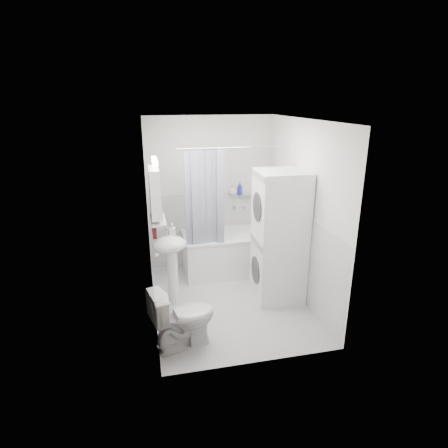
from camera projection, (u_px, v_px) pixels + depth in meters
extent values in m
plane|color=#B6B6BA|center=(229.00, 300.00, 5.14)|extent=(2.60, 2.60, 0.00)
plane|color=white|center=(210.00, 193.00, 5.96)|extent=(2.00, 0.00, 2.00)
plane|color=white|center=(261.00, 258.00, 3.56)|extent=(2.00, 0.00, 2.00)
plane|color=white|center=(149.00, 223.00, 4.55)|extent=(0.00, 2.60, 2.60)
plane|color=white|center=(302.00, 212.00, 4.97)|extent=(0.00, 2.60, 2.60)
plane|color=white|center=(230.00, 120.00, 4.37)|extent=(2.60, 2.60, 0.00)
plane|color=white|center=(211.00, 229.00, 6.14)|extent=(1.98, 0.00, 1.98)
plane|color=white|center=(153.00, 267.00, 4.75)|extent=(0.00, 2.58, 2.58)
plane|color=white|center=(299.00, 254.00, 5.16)|extent=(0.00, 2.58, 2.58)
plane|color=brown|center=(156.00, 268.00, 3.81)|extent=(0.00, 2.00, 2.00)
cylinder|color=silver|center=(157.00, 255.00, 4.12)|extent=(0.04, 0.04, 0.04)
cube|color=white|center=(236.00, 252.00, 5.97)|extent=(1.64, 0.77, 0.60)
cube|color=white|center=(236.00, 234.00, 5.87)|extent=(1.66, 0.79, 0.03)
cube|color=silver|center=(236.00, 241.00, 5.90)|extent=(1.46, 0.59, 0.20)
cylinder|color=silver|center=(243.00, 207.00, 6.11)|extent=(0.04, 0.12, 0.04)
cylinder|color=silver|center=(243.00, 147.00, 5.11)|extent=(1.84, 0.02, 0.02)
cube|color=#131E44|center=(189.00, 203.00, 5.19)|extent=(0.10, 0.02, 1.45)
cube|color=#131E44|center=(195.00, 203.00, 5.21)|extent=(0.10, 0.02, 1.45)
cube|color=#131E44|center=(202.00, 203.00, 5.23)|extent=(0.10, 0.02, 1.45)
cube|color=#131E44|center=(208.00, 202.00, 5.25)|extent=(0.10, 0.02, 1.45)
cube|color=#131E44|center=(214.00, 202.00, 5.27)|extent=(0.10, 0.02, 1.45)
cube|color=#131E44|center=(221.00, 202.00, 5.29)|extent=(0.10, 0.02, 1.45)
ellipsoid|color=white|center=(170.00, 244.00, 4.83)|extent=(0.44, 0.37, 0.20)
cylinder|color=white|center=(173.00, 277.00, 4.98)|extent=(0.14, 0.14, 0.75)
cylinder|color=silver|center=(167.00, 232.00, 4.91)|extent=(0.03, 0.03, 0.14)
cylinder|color=silver|center=(167.00, 229.00, 4.86)|extent=(0.02, 0.10, 0.02)
cube|color=white|center=(155.00, 192.00, 4.55)|extent=(0.12, 0.50, 0.60)
cube|color=white|center=(160.00, 192.00, 4.56)|extent=(0.01, 0.47, 0.57)
cube|color=#FFEABF|center=(155.00, 161.00, 4.43)|extent=(0.06, 0.45, 0.06)
cube|color=silver|center=(158.00, 220.00, 4.67)|extent=(0.18, 0.54, 0.02)
cube|color=silver|center=(247.00, 195.00, 6.04)|extent=(0.22, 0.06, 0.02)
cube|color=#551915|center=(152.00, 202.00, 4.83)|extent=(0.05, 0.38, 0.89)
cube|color=#551915|center=(153.00, 170.00, 4.71)|extent=(0.03, 0.33, 0.08)
cylinder|color=silver|center=(149.00, 167.00, 4.69)|extent=(0.02, 0.04, 0.02)
cube|color=white|center=(278.00, 267.00, 5.12)|extent=(0.65, 0.65, 0.89)
cylinder|color=#2D2D33|center=(255.00, 270.00, 5.05)|extent=(0.03, 0.38, 0.38)
cube|color=gray|center=(256.00, 243.00, 4.92)|extent=(0.03, 0.57, 0.08)
cube|color=white|center=(281.00, 205.00, 4.83)|extent=(0.65, 0.65, 0.89)
cylinder|color=#2D2D33|center=(257.00, 207.00, 4.77)|extent=(0.03, 0.38, 0.38)
cube|color=gray|center=(258.00, 176.00, 4.64)|extent=(0.03, 0.57, 0.08)
imported|color=white|center=(183.00, 318.00, 4.11)|extent=(0.79, 0.55, 0.70)
imported|color=gray|center=(172.00, 233.00, 4.92)|extent=(0.08, 0.17, 0.08)
imported|color=gray|center=(159.00, 220.00, 4.51)|extent=(0.07, 0.18, 0.07)
imported|color=gray|center=(157.00, 212.00, 4.76)|extent=(0.10, 0.09, 0.10)
imported|color=gray|center=(232.00, 191.00, 5.97)|extent=(0.13, 0.17, 0.13)
imported|color=#28279C|center=(240.00, 192.00, 6.00)|extent=(0.08, 0.21, 0.08)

